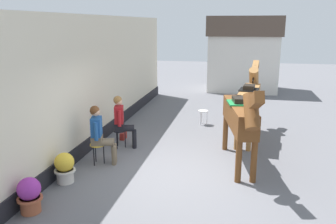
# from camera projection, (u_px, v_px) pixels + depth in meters

# --- Properties ---
(ground_plane) EXTENTS (40.00, 40.00, 0.00)m
(ground_plane) POSITION_uv_depth(u_px,v_px,m) (193.00, 132.00, 10.66)
(ground_plane) COLOR slate
(pub_facade_wall) EXTENTS (0.34, 14.00, 3.40)m
(pub_facade_wall) POSITION_uv_depth(u_px,v_px,m) (91.00, 87.00, 9.36)
(pub_facade_wall) COLOR beige
(pub_facade_wall) RESTS_ON ground_plane
(distant_cottage) EXTENTS (3.40, 2.60, 3.50)m
(distant_cottage) POSITION_uv_depth(u_px,v_px,m) (243.00, 53.00, 16.99)
(distant_cottage) COLOR silver
(distant_cottage) RESTS_ON ground_plane
(seated_visitor_near) EXTENTS (0.61, 0.48, 1.39)m
(seated_visitor_near) POSITION_uv_depth(u_px,v_px,m) (99.00, 132.00, 8.09)
(seated_visitor_near) COLOR gold
(seated_visitor_near) RESTS_ON ground_plane
(seated_visitor_far) EXTENTS (0.61, 0.48, 1.39)m
(seated_visitor_far) POSITION_uv_depth(u_px,v_px,m) (122.00, 119.00, 9.17)
(seated_visitor_far) COLOR black
(seated_visitor_far) RESTS_ON ground_plane
(saddled_horse_near) EXTENTS (0.83, 2.97, 2.06)m
(saddled_horse_near) POSITION_uv_depth(u_px,v_px,m) (240.00, 117.00, 7.87)
(saddled_horse_near) COLOR brown
(saddled_horse_near) RESTS_ON ground_plane
(saddled_horse_far) EXTENTS (0.71, 2.99, 2.06)m
(saddled_horse_far) POSITION_uv_depth(u_px,v_px,m) (249.00, 98.00, 9.89)
(saddled_horse_far) COLOR #9E6B38
(saddled_horse_far) RESTS_ON ground_plane
(flower_planter_near) EXTENTS (0.43, 0.43, 0.64)m
(flower_planter_near) POSITION_uv_depth(u_px,v_px,m) (29.00, 195.00, 6.08)
(flower_planter_near) COLOR #A85638
(flower_planter_near) RESTS_ON ground_plane
(flower_planter_far) EXTENTS (0.43, 0.43, 0.64)m
(flower_planter_far) POSITION_uv_depth(u_px,v_px,m) (65.00, 167.00, 7.23)
(flower_planter_far) COLOR beige
(flower_planter_far) RESTS_ON ground_plane
(spare_stool_white) EXTENTS (0.32, 0.32, 0.46)m
(spare_stool_white) POSITION_uv_depth(u_px,v_px,m) (203.00, 112.00, 11.38)
(spare_stool_white) COLOR white
(spare_stool_white) RESTS_ON ground_plane
(satchel_bag) EXTENTS (0.13, 0.28, 0.20)m
(satchel_bag) POSITION_uv_depth(u_px,v_px,m) (123.00, 136.00, 10.00)
(satchel_bag) COLOR maroon
(satchel_bag) RESTS_ON ground_plane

